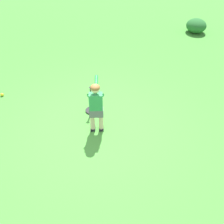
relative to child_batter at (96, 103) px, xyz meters
name	(u,v)px	position (x,y,z in m)	size (l,w,h in m)	color
ground_plane	(95,130)	(0.04, -0.04, -0.65)	(40.00, 40.00, 0.00)	#479338
child_batter	(96,103)	(0.00, 0.00, 0.00)	(0.77, 0.33, 1.08)	#232328
play_ball_far_left	(2,95)	(-1.28, -2.27, -0.61)	(0.08, 0.08, 0.08)	yellow
batting_tee	(92,107)	(-0.59, -0.12, -0.55)	(0.28, 0.28, 0.62)	black
shrub_left_background	(196,26)	(-5.11, 3.60, -0.41)	(0.77, 0.71, 0.48)	#286B2D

